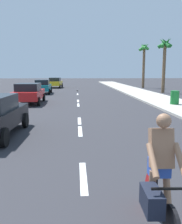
% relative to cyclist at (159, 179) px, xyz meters
% --- Properties ---
extents(ground_plane, '(160.00, 160.00, 0.00)m').
position_rel_cyclist_xyz_m(ground_plane, '(-1.08, 14.89, -0.83)').
color(ground_plane, '#2D2D33').
extents(sidewalk_strip, '(3.60, 80.00, 0.14)m').
position_rel_cyclist_xyz_m(sidewalk_strip, '(5.99, 16.89, -0.76)').
color(sidewalk_strip, '#B2ADA3').
rests_on(sidewalk_strip, ground).
extents(lane_stripe_2, '(0.16, 1.80, 0.01)m').
position_rel_cyclist_xyz_m(lane_stripe_2, '(-1.08, 2.01, -0.83)').
color(lane_stripe_2, white).
rests_on(lane_stripe_2, ground).
extents(lane_stripe_3, '(0.16, 1.80, 0.01)m').
position_rel_cyclist_xyz_m(lane_stripe_3, '(-1.08, 6.54, -0.83)').
color(lane_stripe_3, white).
rests_on(lane_stripe_3, ground).
extents(lane_stripe_4, '(0.16, 1.80, 0.01)m').
position_rel_cyclist_xyz_m(lane_stripe_4, '(-1.08, 8.71, -0.83)').
color(lane_stripe_4, white).
rests_on(lane_stripe_4, ground).
extents(lane_stripe_5, '(0.16, 1.80, 0.01)m').
position_rel_cyclist_xyz_m(lane_stripe_5, '(-1.08, 14.76, -0.83)').
color(lane_stripe_5, white).
rests_on(lane_stripe_5, ground).
extents(lane_stripe_6, '(0.16, 1.80, 0.01)m').
position_rel_cyclist_xyz_m(lane_stripe_6, '(-1.08, 17.38, -0.83)').
color(lane_stripe_6, white).
rests_on(lane_stripe_6, ground).
extents(lane_stripe_7, '(0.16, 1.80, 0.01)m').
position_rel_cyclist_xyz_m(lane_stripe_7, '(-1.08, 23.84, -0.83)').
color(lane_stripe_7, white).
rests_on(lane_stripe_7, ground).
extents(lane_stripe_8, '(0.16, 1.80, 0.01)m').
position_rel_cyclist_xyz_m(lane_stripe_8, '(-1.08, 28.71, -0.83)').
color(lane_stripe_8, white).
rests_on(lane_stripe_8, ground).
extents(lane_stripe_9, '(0.16, 1.80, 0.01)m').
position_rel_cyclist_xyz_m(lane_stripe_9, '(-1.08, 28.64, -0.83)').
color(lane_stripe_9, white).
rests_on(lane_stripe_9, ground).
extents(cyclist, '(0.62, 1.71, 1.82)m').
position_rel_cyclist_xyz_m(cyclist, '(0.00, 0.00, 0.00)').
color(cyclist, black).
rests_on(cyclist, ground).
extents(parked_car_red, '(2.08, 4.48, 1.57)m').
position_rel_cyclist_xyz_m(parked_car_red, '(-4.89, 15.89, 0.01)').
color(parked_car_red, red).
rests_on(parked_car_red, ground).
extents(parked_car_teal, '(1.88, 3.92, 1.57)m').
position_rel_cyclist_xyz_m(parked_car_teal, '(-5.00, 24.72, 0.00)').
color(parked_car_teal, '#14727A').
rests_on(parked_car_teal, ground).
extents(parked_car_yellow, '(2.15, 4.30, 1.57)m').
position_rel_cyclist_xyz_m(parked_car_yellow, '(-4.47, 35.33, 0.01)').
color(parked_car_yellow, gold).
rests_on(parked_car_yellow, ground).
extents(palm_tree_far, '(1.73, 1.72, 6.46)m').
position_rel_cyclist_xyz_m(palm_tree_far, '(8.94, 25.02, 3.95)').
color(palm_tree_far, brown).
rests_on(palm_tree_far, ground).
extents(palm_tree_distant, '(1.73, 1.65, 6.95)m').
position_rel_cyclist_xyz_m(palm_tree_distant, '(9.09, 34.27, 4.37)').
color(palm_tree_distant, brown).
rests_on(palm_tree_distant, ground).
extents(trash_bin_far, '(0.60, 0.60, 0.96)m').
position_rel_cyclist_xyz_m(trash_bin_far, '(5.80, 13.73, -0.21)').
color(trash_bin_far, '#19722D').
rests_on(trash_bin_far, sidewalk_strip).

